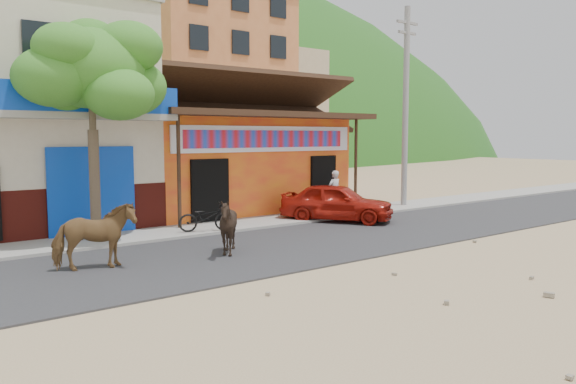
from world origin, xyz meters
name	(u,v)px	position (x,y,z in m)	size (l,w,h in m)	color
ground	(370,259)	(0.00, 0.00, 0.00)	(120.00, 120.00, 0.00)	#9E825B
road	(304,243)	(0.00, 2.50, 0.02)	(60.00, 5.00, 0.04)	#28282B
sidewalk	(236,225)	(0.00, 6.00, 0.06)	(60.00, 2.00, 0.12)	gray
dance_club	(224,165)	(2.00, 10.00, 1.80)	(8.00, 6.00, 3.60)	orange
cafe_building	(19,119)	(-5.50, 10.00, 3.50)	(7.00, 6.00, 7.00)	beige
apartment_front	(204,90)	(9.00, 24.00, 6.00)	(9.00, 9.00, 12.00)	#CC723F
apartment_rear	(262,112)	(18.00, 30.00, 5.00)	(8.00, 8.00, 10.00)	tan
tree	(93,130)	(-4.60, 5.80, 3.12)	(3.00, 3.00, 6.00)	#2D721E
utility_pole	(406,107)	(8.20, 6.00, 4.12)	(0.24, 0.24, 8.00)	gray
cow_tan	(94,237)	(-5.65, 2.84, 0.77)	(0.79, 1.73, 1.46)	brown
cow_dark	(228,226)	(-2.52, 2.40, 0.74)	(1.14, 1.28, 1.41)	black
red_car	(337,202)	(3.34, 4.80, 0.69)	(1.54, 3.83, 1.30)	#A0150B
scooter	(206,217)	(-1.50, 5.30, 0.54)	(0.56, 1.61, 0.85)	black
pedestrian	(334,191)	(4.50, 6.21, 0.89)	(0.56, 0.37, 1.55)	#BABABA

